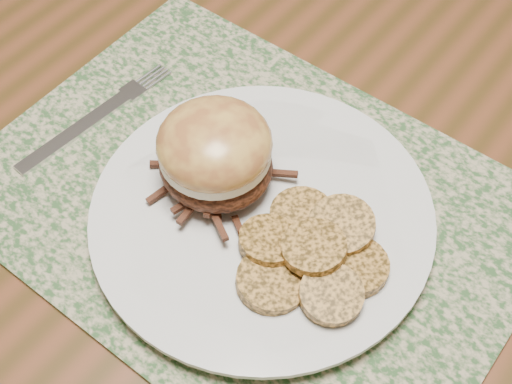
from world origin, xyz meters
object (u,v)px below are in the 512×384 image
dinner_plate (262,216)px  fork (97,116)px  dining_table (306,140)px  pork_sandwich (215,153)px

dinner_plate → fork: dinner_plate is taller
fork → dinner_plate: bearing=5.7°
dining_table → dinner_plate: dinner_plate is taller
dinner_plate → fork: (-0.19, -0.00, -0.01)m
dining_table → pork_sandwich: bearing=-86.2°
dining_table → fork: size_ratio=8.74×
dining_table → fork: bearing=-129.7°
pork_sandwich → fork: bearing=-168.6°
dinner_plate → fork: size_ratio=1.52×
dining_table → dinner_plate: size_ratio=5.77×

